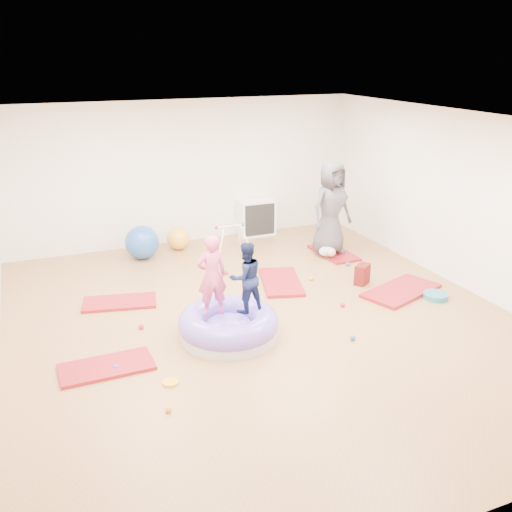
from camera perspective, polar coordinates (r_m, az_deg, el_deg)
name	(u,v)px	position (r m, az deg, el deg)	size (l,w,h in m)	color
room	(264,228)	(7.70, 0.85, 2.80)	(7.01, 8.01, 2.81)	#A7773A
gym_mat_front_left	(107,367)	(7.31, -14.71, -10.68)	(1.12, 0.56, 0.05)	maroon
gym_mat_mid_left	(120,302)	(9.01, -13.48, -4.53)	(1.10, 0.55, 0.05)	maroon
gym_mat_center_back	(281,282)	(9.52, 2.51, -2.59)	(1.22, 0.61, 0.05)	maroon
gym_mat_right	(401,291)	(9.44, 14.31, -3.39)	(1.33, 0.67, 0.06)	maroon
gym_mat_rear_right	(334,253)	(10.96, 7.78, 0.32)	(1.10, 0.55, 0.05)	maroon
inflatable_cushion	(229,326)	(7.74, -2.76, -6.97)	(1.36, 1.36, 0.43)	silver
child_pink	(212,272)	(7.43, -4.45, -1.61)	(0.40, 0.26, 1.11)	#E34D7D
child_navy	(246,274)	(7.52, -1.03, -1.80)	(0.47, 0.37, 0.98)	#141E46
adult_caregiver	(331,208)	(10.66, 7.52, 4.78)	(0.85, 0.55, 1.73)	#49484F
infant	(328,251)	(10.66, 7.23, 0.48)	(0.34, 0.34, 0.20)	silver
ball_pit_balls	(258,307)	(8.58, 0.22, -5.11)	(4.54, 3.59, 0.07)	#2654B0
exercise_ball_blue	(142,242)	(10.75, -11.33, 1.34)	(0.63, 0.63, 0.63)	#2654B0
exercise_ball_orange	(178,238)	(11.16, -7.78, 1.75)	(0.44, 0.44, 0.44)	yellow
infant_play_gym	(230,234)	(10.84, -2.63, 2.17)	(0.71, 0.67, 0.54)	white
cube_shelf	(257,218)	(11.88, 0.06, 3.85)	(0.76, 0.37, 0.76)	white
balance_disc	(436,296)	(9.37, 17.53, -3.82)	(0.38, 0.38, 0.09)	teal
backpack	(362,274)	(9.60, 10.58, -1.81)	(0.29, 0.18, 0.33)	#A8201B
yellow_toy	(170,382)	(6.88, -8.55, -12.40)	(0.19, 0.19, 0.03)	#FAAD25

